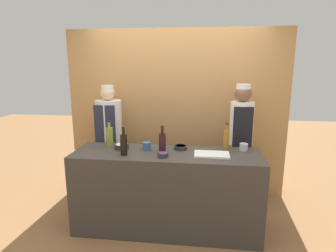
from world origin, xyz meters
TOP-DOWN VIEW (x-y plane):
  - ground_plane at (0.00, 0.00)m, footprint 14.00×14.00m
  - cabinet_wall at (0.00, 1.08)m, footprint 3.15×0.18m
  - counter at (0.00, 0.00)m, footprint 2.12×0.64m
  - sauce_bowl_purple at (-0.02, -0.15)m, footprint 0.11×0.11m
  - sauce_bowl_brown at (0.15, 0.15)m, footprint 0.15×0.15m
  - sauce_bowl_white at (-0.54, 0.09)m, footprint 0.17×0.17m
  - cutting_board at (0.50, -0.03)m, footprint 0.38×0.23m
  - bottle_oil at (-0.72, 0.18)m, footprint 0.08×0.08m
  - bottle_soy at (-0.45, -0.13)m, footprint 0.08×0.08m
  - bottle_wine at (-0.05, -0.02)m, footprint 0.08×0.08m
  - bottle_amber at (0.67, 0.20)m, footprint 0.07×0.07m
  - cup_blue at (-0.24, 0.08)m, footprint 0.09×0.09m
  - cup_steel at (0.87, 0.19)m, footprint 0.09×0.09m
  - chef_left at (-0.90, 0.71)m, footprint 0.36×0.36m
  - chef_right at (0.90, 0.71)m, footprint 0.31×0.31m

SIDE VIEW (x-z plane):
  - ground_plane at x=0.00m, z-range 0.00..0.00m
  - counter at x=0.00m, z-range 0.00..0.94m
  - chef_left at x=-0.90m, z-range 0.06..1.70m
  - chef_right at x=0.90m, z-range 0.09..1.76m
  - cutting_board at x=0.50m, z-range 0.94..0.96m
  - sauce_bowl_brown at x=0.15m, z-range 0.94..0.99m
  - sauce_bowl_purple at x=-0.02m, z-range 0.94..0.99m
  - sauce_bowl_white at x=-0.54m, z-range 0.94..1.00m
  - cup_steel at x=0.87m, z-range 0.94..1.02m
  - cup_blue at x=-0.24m, z-range 0.94..1.03m
  - bottle_wine at x=-0.05m, z-range 0.90..1.22m
  - bottle_oil at x=-0.72m, z-range 0.90..1.22m
  - bottle_soy at x=-0.45m, z-range 0.90..1.22m
  - bottle_amber at x=0.67m, z-range 0.90..1.22m
  - cabinet_wall at x=0.00m, z-range 0.00..2.40m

